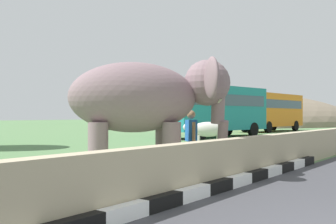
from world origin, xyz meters
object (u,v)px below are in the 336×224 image
at_px(bus_orange, 271,109).
at_px(person_handler, 191,137).
at_px(cow_near, 207,130).
at_px(elephant, 148,99).
at_px(bus_teal, 215,107).

bearing_deg(bus_orange, person_handler, -161.86).
bearing_deg(cow_near, elephant, -158.86).
xyz_separation_m(person_handler, cow_near, (6.28, 3.27, -0.06)).
xyz_separation_m(bus_teal, cow_near, (-9.07, -4.81, -1.21)).
height_order(bus_orange, cow_near, bus_orange).
bearing_deg(person_handler, cow_near, 27.50).
distance_m(person_handler, bus_orange, 28.59).
distance_m(elephant, bus_orange, 29.92).
distance_m(elephant, bus_teal, 18.59).
height_order(elephant, bus_orange, bus_orange).
relative_size(elephant, person_handler, 2.35).
bearing_deg(elephant, bus_orange, 16.77).
height_order(bus_teal, bus_orange, same).
bearing_deg(person_handler, elephant, 170.28).
bearing_deg(elephant, bus_teal, 24.88).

